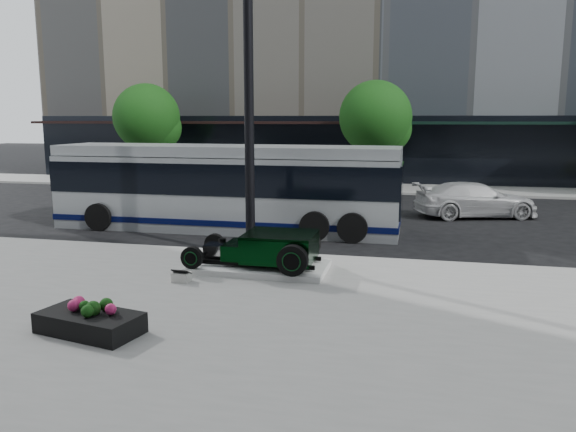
% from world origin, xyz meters
% --- Properties ---
extents(ground, '(120.00, 120.00, 0.00)m').
position_xyz_m(ground, '(0.00, 0.00, 0.00)').
color(ground, black).
rests_on(ground, ground).
extents(sidewalk_near, '(70.00, 17.00, 0.12)m').
position_xyz_m(sidewalk_near, '(0.00, -10.50, 0.06)').
color(sidewalk_near, gray).
rests_on(sidewalk_near, ground).
extents(sidewalk_far, '(70.00, 4.00, 0.12)m').
position_xyz_m(sidewalk_far, '(0.00, 14.00, 0.06)').
color(sidewalk_far, gray).
rests_on(sidewalk_far, ground).
extents(street_trees, '(29.80, 3.80, 5.70)m').
position_xyz_m(street_trees, '(1.15, 13.07, 3.77)').
color(street_trees, black).
rests_on(street_trees, sidewalk_far).
extents(display_plinth, '(3.40, 1.80, 0.15)m').
position_xyz_m(display_plinth, '(-0.56, -3.93, 0.20)').
color(display_plinth, silver).
rests_on(display_plinth, sidewalk_near).
extents(hot_rod, '(3.22, 2.00, 0.81)m').
position_xyz_m(hot_rod, '(-0.23, -3.93, 0.70)').
color(hot_rod, black).
rests_on(hot_rod, display_plinth).
extents(info_plaque, '(0.42, 0.32, 0.31)m').
position_xyz_m(info_plaque, '(-2.03, -5.33, 0.24)').
color(info_plaque, silver).
rests_on(info_plaque, sidewalk_near).
extents(lamppost, '(0.48, 0.48, 8.67)m').
position_xyz_m(lamppost, '(-1.26, -2.30, 4.13)').
color(lamppost, black).
rests_on(lamppost, sidewalk_near).
extents(flower_planter, '(1.97, 1.27, 0.59)m').
position_xyz_m(flower_planter, '(-2.33, -8.62, 0.34)').
color(flower_planter, black).
rests_on(flower_planter, sidewalk_near).
extents(transit_bus, '(12.12, 2.88, 2.92)m').
position_xyz_m(transit_bus, '(-3.27, 1.49, 1.49)').
color(transit_bus, '#A3A9AD').
rests_on(transit_bus, ground).
extents(white_sedan, '(5.08, 3.20, 1.37)m').
position_xyz_m(white_sedan, '(5.52, 5.94, 0.69)').
color(white_sedan, silver).
rests_on(white_sedan, ground).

